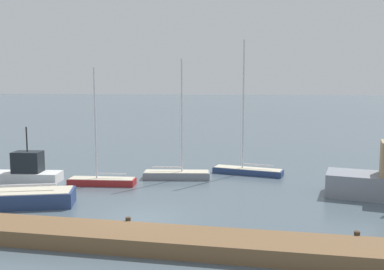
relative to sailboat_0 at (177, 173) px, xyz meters
The scene contains 8 objects.
ground_plane 9.48m from the sailboat_0, 87.44° to the right, with size 600.00×600.00×0.00m, color #4C5B66.
dock_pier 13.05m from the sailboat_0, 88.15° to the right, with size 24.77×2.51×0.83m.
sailboat_0 is the anchor object (origin of this frame).
sailboat_1 5.63m from the sailboat_0, 26.73° to the left, with size 5.50×2.32×10.24m.
sailboat_2 11.70m from the sailboat_0, 131.23° to the right, with size 7.39×4.16×14.32m.
sailboat_3 5.46m from the sailboat_0, 147.94° to the right, with size 4.68×1.69×8.03m.
fishing_boat_1 10.75m from the sailboat_0, 164.01° to the right, with size 5.21×2.38×3.92m.
channel_buoy_0 13.54m from the sailboat_0, behind, with size 0.76×0.76×1.38m.
Camera 1 is at (6.34, -19.91, 6.79)m, focal length 39.03 mm.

